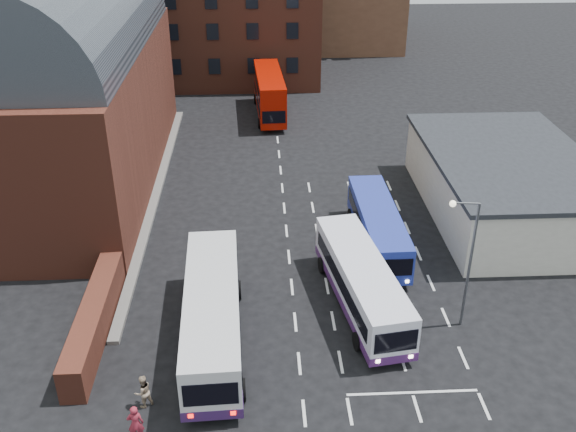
{
  "coord_description": "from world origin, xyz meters",
  "views": [
    {
      "loc": [
        -1.73,
        -24.4,
        20.99
      ],
      "look_at": [
        0.0,
        10.0,
        2.2
      ],
      "focal_mm": 40.0,
      "sensor_mm": 36.0,
      "label": 1
    }
  ],
  "objects_px": {
    "bus_white_outbound": "(212,312)",
    "bus_white_inbound": "(362,281)",
    "street_lamp": "(466,253)",
    "pedestrian_red": "(136,423)",
    "pedestrian_beige": "(143,392)",
    "bus_blue": "(378,225)",
    "bus_red_double": "(269,94)"
  },
  "relations": [
    {
      "from": "bus_white_inbound",
      "to": "pedestrian_beige",
      "type": "distance_m",
      "value": 12.61
    },
    {
      "from": "bus_white_outbound",
      "to": "bus_red_double",
      "type": "distance_m",
      "value": 33.42
    },
    {
      "from": "pedestrian_beige",
      "to": "bus_white_outbound",
      "type": "bearing_deg",
      "value": -158.68
    },
    {
      "from": "bus_white_inbound",
      "to": "pedestrian_beige",
      "type": "bearing_deg",
      "value": 23.66
    },
    {
      "from": "bus_blue",
      "to": "street_lamp",
      "type": "relative_size",
      "value": 1.36
    },
    {
      "from": "bus_white_outbound",
      "to": "pedestrian_beige",
      "type": "bearing_deg",
      "value": -126.58
    },
    {
      "from": "pedestrian_red",
      "to": "pedestrian_beige",
      "type": "xyz_separation_m",
      "value": [
        0.01,
        1.93,
        -0.11
      ]
    },
    {
      "from": "bus_white_outbound",
      "to": "bus_red_double",
      "type": "relative_size",
      "value": 1.11
    },
    {
      "from": "bus_blue",
      "to": "street_lamp",
      "type": "distance_m",
      "value": 8.79
    },
    {
      "from": "bus_white_inbound",
      "to": "pedestrian_red",
      "type": "bearing_deg",
      "value": 30.47
    },
    {
      "from": "bus_white_outbound",
      "to": "pedestrian_beige",
      "type": "distance_m",
      "value": 5.18
    },
    {
      "from": "street_lamp",
      "to": "bus_red_double",
      "type": "bearing_deg",
      "value": 105.32
    },
    {
      "from": "pedestrian_red",
      "to": "street_lamp",
      "type": "bearing_deg",
      "value": -161.16
    },
    {
      "from": "street_lamp",
      "to": "pedestrian_red",
      "type": "bearing_deg",
      "value": -155.77
    },
    {
      "from": "bus_blue",
      "to": "bus_white_outbound",
      "type": "bearing_deg",
      "value": 40.76
    },
    {
      "from": "bus_white_outbound",
      "to": "bus_white_inbound",
      "type": "height_order",
      "value": "bus_white_outbound"
    },
    {
      "from": "bus_white_inbound",
      "to": "pedestrian_red",
      "type": "relative_size",
      "value": 5.79
    },
    {
      "from": "pedestrian_red",
      "to": "bus_red_double",
      "type": "bearing_deg",
      "value": -104.76
    },
    {
      "from": "pedestrian_red",
      "to": "bus_white_outbound",
      "type": "bearing_deg",
      "value": -120.44
    },
    {
      "from": "bus_white_outbound",
      "to": "bus_white_inbound",
      "type": "relative_size",
      "value": 1.08
    },
    {
      "from": "pedestrian_beige",
      "to": "bus_red_double",
      "type": "bearing_deg",
      "value": -134.28
    },
    {
      "from": "bus_blue",
      "to": "pedestrian_beige",
      "type": "bearing_deg",
      "value": 44.71
    },
    {
      "from": "bus_blue",
      "to": "bus_red_double",
      "type": "relative_size",
      "value": 0.95
    },
    {
      "from": "bus_white_inbound",
      "to": "bus_red_double",
      "type": "xyz_separation_m",
      "value": [
        -4.12,
        30.66,
        0.51
      ]
    },
    {
      "from": "bus_white_inbound",
      "to": "bus_blue",
      "type": "bearing_deg",
      "value": -116.54
    },
    {
      "from": "street_lamp",
      "to": "pedestrian_red",
      "type": "xyz_separation_m",
      "value": [
        -15.38,
        -6.92,
        -3.43
      ]
    },
    {
      "from": "pedestrian_red",
      "to": "bus_blue",
      "type": "bearing_deg",
      "value": -135.77
    },
    {
      "from": "bus_red_double",
      "to": "street_lamp",
      "type": "bearing_deg",
      "value": 102.52
    },
    {
      "from": "bus_blue",
      "to": "bus_red_double",
      "type": "height_order",
      "value": "bus_red_double"
    },
    {
      "from": "bus_blue",
      "to": "pedestrian_beige",
      "type": "relative_size",
      "value": 6.04
    },
    {
      "from": "bus_white_outbound",
      "to": "bus_white_inbound",
      "type": "distance_m",
      "value": 8.16
    },
    {
      "from": "bus_red_double",
      "to": "street_lamp",
      "type": "xyz_separation_m",
      "value": [
        8.88,
        -32.43,
        2.17
      ]
    }
  ]
}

